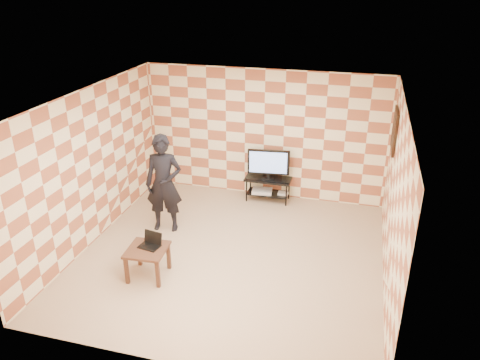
# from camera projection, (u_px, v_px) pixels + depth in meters

# --- Properties ---
(floor) EXTENTS (5.00, 5.00, 0.00)m
(floor) POSITION_uv_depth(u_px,v_px,m) (231.00, 255.00, 7.97)
(floor) COLOR tan
(floor) RESTS_ON ground
(wall_back) EXTENTS (5.00, 0.02, 2.70)m
(wall_back) POSITION_uv_depth(u_px,v_px,m) (264.00, 135.00, 9.62)
(wall_back) COLOR #FFF0C1
(wall_back) RESTS_ON ground
(wall_front) EXTENTS (5.00, 0.02, 2.70)m
(wall_front) POSITION_uv_depth(u_px,v_px,m) (168.00, 274.00, 5.22)
(wall_front) COLOR #FFF0C1
(wall_front) RESTS_ON ground
(wall_left) EXTENTS (0.02, 5.00, 2.70)m
(wall_left) POSITION_uv_depth(u_px,v_px,m) (90.00, 168.00, 8.01)
(wall_left) COLOR #FFF0C1
(wall_left) RESTS_ON ground
(wall_right) EXTENTS (0.02, 5.00, 2.70)m
(wall_right) POSITION_uv_depth(u_px,v_px,m) (394.00, 202.00, 6.82)
(wall_right) COLOR #FFF0C1
(wall_right) RESTS_ON ground
(ceiling) EXTENTS (5.00, 5.00, 0.02)m
(ceiling) POSITION_uv_depth(u_px,v_px,m) (229.00, 100.00, 6.86)
(ceiling) COLOR white
(ceiling) RESTS_ON wall_back
(wall_art) EXTENTS (0.04, 0.72, 0.72)m
(wall_art) POSITION_uv_depth(u_px,v_px,m) (395.00, 131.00, 7.95)
(wall_art) COLOR black
(wall_art) RESTS_ON wall_right
(tv_stand) EXTENTS (0.95, 0.43, 0.50)m
(tv_stand) POSITION_uv_depth(u_px,v_px,m) (268.00, 184.00, 9.74)
(tv_stand) COLOR black
(tv_stand) RESTS_ON floor
(tv) EXTENTS (0.86, 0.19, 0.62)m
(tv) POSITION_uv_depth(u_px,v_px,m) (269.00, 163.00, 9.54)
(tv) COLOR black
(tv) RESTS_ON tv_stand
(dvd_player) EXTENTS (0.45, 0.35, 0.07)m
(dvd_player) POSITION_uv_depth(u_px,v_px,m) (262.00, 191.00, 9.81)
(dvd_player) COLOR silver
(dvd_player) RESTS_ON tv_stand
(game_console) EXTENTS (0.21, 0.16, 0.05)m
(game_console) POSITION_uv_depth(u_px,v_px,m) (283.00, 193.00, 9.73)
(game_console) COLOR silver
(game_console) RESTS_ON tv_stand
(side_table) EXTENTS (0.64, 0.64, 0.50)m
(side_table) POSITION_uv_depth(u_px,v_px,m) (147.00, 253.00, 7.28)
(side_table) COLOR #3A2314
(side_table) RESTS_ON floor
(laptop) EXTENTS (0.36, 0.30, 0.21)m
(laptop) POSITION_uv_depth(u_px,v_px,m) (151.00, 243.00, 7.31)
(laptop) COLOR black
(laptop) RESTS_ON side_table
(person) EXTENTS (0.74, 0.55, 1.84)m
(person) POSITION_uv_depth(u_px,v_px,m) (164.00, 184.00, 8.44)
(person) COLOR black
(person) RESTS_ON floor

